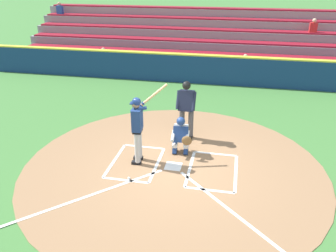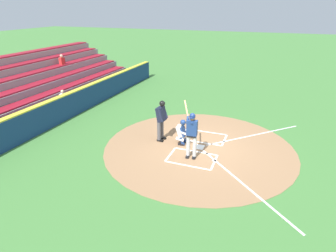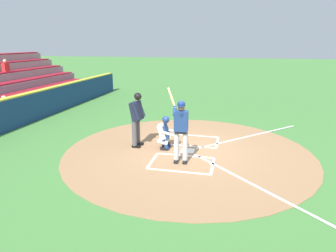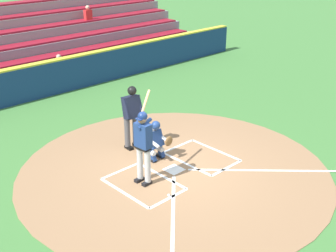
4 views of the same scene
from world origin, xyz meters
The scene contains 9 objects.
ground_plane centered at (0.00, 0.00, 0.00)m, with size 120.00×120.00×0.00m, color #427A38.
dirt_circle centered at (0.00, 0.00, 0.01)m, with size 8.00×8.00×0.01m, color #99704C.
home_plate_and_chalk centered at (0.00, 0.88, 0.01)m, with size 7.93×4.91×0.01m.
batter centered at (0.97, -0.07, 1.10)m, with size 0.90×0.78×2.13m.
catcher centered at (-0.07, -0.77, 0.59)m, with size 0.61×0.61×1.13m.
plate_umpire centered at (-0.06, -1.75, 1.08)m, with size 0.60×0.44×1.86m.
baseball centered at (0.98, 0.83, 0.04)m, with size 0.07×0.07×0.07m, color white.
backstop_wall centered at (0.00, -7.50, 0.65)m, with size 22.00×0.36×1.31m.
bleacher_stand centered at (0.00, -11.33, 1.00)m, with size 20.00×5.10×3.00m.
Camera 1 is at (-1.44, 7.79, 4.87)m, focal length 36.85 mm.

